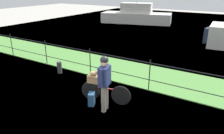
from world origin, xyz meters
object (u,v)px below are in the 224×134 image
Objects in this scene: wooden_crate at (94,79)px; mooring_bollard at (59,68)px; bicycle_main at (105,92)px; cyclist_person at (105,79)px; backpack_on_paving at (92,99)px; moored_boat_near at (136,16)px; terrier_dog at (94,73)px.

wooden_crate reaches higher than mooring_bollard.
bicycle_main is 4.56× the size of wooden_crate.
bicycle_main is 0.96× the size of cyclist_person.
cyclist_person is at bearing -119.84° from backpack_on_paving.
moored_boat_near reaches higher than backpack_on_paving.
moored_boat_near reaches higher than wooden_crate.
cyclist_person is 3.61m from mooring_bollard.
wooden_crate is at bearing -68.86° from moored_boat_near.
bicycle_main is 0.70m from terrier_dog.
backpack_on_paving is at bearing 176.77° from cyclist_person.
cyclist_person is at bearing -28.42° from terrier_dog.
mooring_bollard is (-2.61, 1.09, -0.49)m from wooden_crate.
backpack_on_paving is 16.08m from moored_boat_near.
backpack_on_paving is (0.11, -0.29, -0.54)m from wooden_crate.
bicycle_main reaches higher than mooring_bollard.
moored_boat_near is at bearing 111.23° from terrier_dog.
moored_boat_near is at bearing 111.14° from wooden_crate.
bicycle_main is 0.47m from backpack_on_paving.
wooden_crate is (-0.36, -0.08, 0.41)m from bicycle_main.
mooring_bollard is at bearing 161.28° from bicycle_main.
wooden_crate reaches higher than bicycle_main.
cyclist_person reaches higher than wooden_crate.
bicycle_main is at bearing -18.72° from mooring_bollard.
moored_boat_near is at bearing -5.47° from backpack_on_paving.
bicycle_main is 0.23× the size of moored_boat_near.
mooring_bollard is at bearing 36.53° from backpack_on_paving.
bicycle_main is 15.82m from moored_boat_near.
moored_boat_near is (-6.04, 14.62, 0.38)m from bicycle_main.
mooring_bollard is at bearing -77.27° from moored_boat_near.
backpack_on_paving is (-0.51, 0.03, -0.80)m from cyclist_person.
moored_boat_near reaches higher than bicycle_main.
bicycle_main reaches higher than backpack_on_paving.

